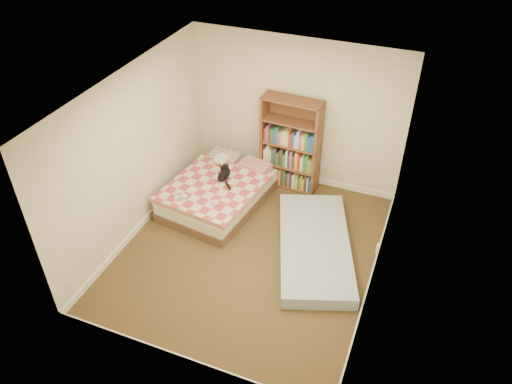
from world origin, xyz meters
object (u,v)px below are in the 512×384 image
at_px(bed, 219,191).
at_px(floor_mattress, 315,246).
at_px(black_cat, 225,174).
at_px(white_dog, 221,159).
at_px(bookshelf, 290,155).

relative_size(bed, floor_mattress, 0.89).
bearing_deg(floor_mattress, bed, 143.00).
height_order(black_cat, white_dog, white_dog).
bearing_deg(bookshelf, black_cat, -133.53).
distance_m(bed, bookshelf, 1.32).
height_order(floor_mattress, white_dog, white_dog).
bearing_deg(white_dog, floor_mattress, -19.41).
xyz_separation_m(bed, bookshelf, (0.89, 0.91, 0.36)).
height_order(bed, white_dog, white_dog).
relative_size(bookshelf, floor_mattress, 0.73).
bearing_deg(bed, floor_mattress, -9.74).
xyz_separation_m(bookshelf, white_dog, (-1.07, -0.42, -0.07)).
xyz_separation_m(floor_mattress, white_dog, (-1.94, 1.04, 0.41)).
bearing_deg(bed, white_dog, 117.88).
bearing_deg(white_dog, black_cat, -48.42).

